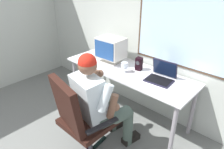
% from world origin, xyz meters
% --- Properties ---
extents(wall_rear, '(4.96, 0.08, 2.75)m').
position_xyz_m(wall_rear, '(0.02, 2.66, 1.38)').
color(wall_rear, '#B5BBB2').
rests_on(wall_rear, ground).
extents(desk, '(1.87, 0.64, 0.75)m').
position_xyz_m(desk, '(-0.22, 2.29, 0.67)').
color(desk, gray).
rests_on(desk, ground).
extents(office_chair, '(0.66, 0.62, 1.04)m').
position_xyz_m(office_chair, '(-0.09, 1.32, 0.59)').
color(office_chair, black).
rests_on(office_chair, ground).
extents(person_seated, '(0.59, 0.79, 1.26)m').
position_xyz_m(person_seated, '(-0.05, 1.58, 0.67)').
color(person_seated, '#45574D').
rests_on(person_seated, ground).
extents(crt_monitor, '(0.39, 0.32, 0.36)m').
position_xyz_m(crt_monitor, '(-0.57, 2.33, 0.96)').
color(crt_monitor, beige).
rests_on(crt_monitor, desk).
extents(laptop, '(0.34, 0.31, 0.23)m').
position_xyz_m(laptop, '(0.26, 2.35, 0.81)').
color(laptop, black).
rests_on(laptop, desk).
extents(wine_glass, '(0.08, 0.08, 0.14)m').
position_xyz_m(wine_glass, '(-0.20, 2.19, 0.84)').
color(wine_glass, silver).
rests_on(wine_glass, desk).
extents(desk_speaker, '(0.09, 0.09, 0.18)m').
position_xyz_m(desk_speaker, '(-0.11, 2.38, 0.84)').
color(desk_speaker, black).
rests_on(desk_speaker, desk).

